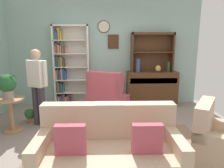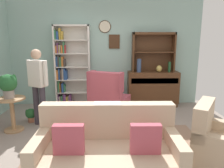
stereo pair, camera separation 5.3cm
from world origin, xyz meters
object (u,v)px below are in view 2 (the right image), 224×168
(sideboard, at_px, (153,87))
(book_stack, at_px, (110,119))
(vase_tall, at_px, (139,66))
(wingback_chair, at_px, (108,99))
(armchair_floral, at_px, (221,146))
(plant_stand, at_px, (12,111))
(bookshelf, at_px, (70,68))
(potted_plant_small, at_px, (31,114))
(potted_plant_large, at_px, (8,84))
(vase_round, at_px, (159,69))
(couch_floral, at_px, (107,154))
(coffee_table, at_px, (110,126))
(sideboard_hutch, at_px, (153,47))
(bottle_wine, at_px, (169,67))
(person_reading, at_px, (38,82))

(sideboard, height_order, book_stack, sideboard)
(vase_tall, height_order, wingback_chair, vase_tall)
(armchair_floral, relative_size, plant_stand, 1.62)
(bookshelf, relative_size, potted_plant_small, 7.07)
(wingback_chair, distance_m, book_stack, 1.39)
(sideboard, height_order, potted_plant_large, potted_plant_large)
(vase_round, relative_size, couch_floral, 0.09)
(potted_plant_large, height_order, coffee_table, potted_plant_large)
(bookshelf, xyz_separation_m, plant_stand, (-0.86, -1.58, -0.60))
(sideboard_hutch, xyz_separation_m, potted_plant_small, (-2.85, -1.18, -1.39))
(vase_tall, bearing_deg, book_stack, -111.13)
(wingback_chair, bearing_deg, vase_round, 25.63)
(coffee_table, relative_size, book_stack, 3.80)
(couch_floral, bearing_deg, bottle_wine, 60.56)
(bottle_wine, bearing_deg, sideboard, 167.11)
(plant_stand, relative_size, coffee_table, 0.82)
(bookshelf, height_order, couch_floral, bookshelf)
(book_stack, bearing_deg, person_reading, 148.87)
(armchair_floral, xyz_separation_m, wingback_chair, (-1.55, 2.06, 0.09))
(couch_floral, relative_size, coffee_table, 2.27)
(vase_tall, xyz_separation_m, vase_round, (0.52, 0.01, -0.08))
(potted_plant_large, height_order, book_stack, potted_plant_large)
(plant_stand, relative_size, person_reading, 0.42)
(wingback_chair, bearing_deg, plant_stand, -156.68)
(coffee_table, bearing_deg, vase_tall, 69.28)
(couch_floral, relative_size, potted_plant_large, 3.98)
(book_stack, bearing_deg, plant_stand, 162.61)
(couch_floral, distance_m, potted_plant_small, 2.49)
(sideboard, xyz_separation_m, sideboard_hutch, (0.00, 0.11, 1.05))
(bottle_wine, xyz_separation_m, person_reading, (-2.99, -1.13, -0.15))
(armchair_floral, bearing_deg, coffee_table, 158.59)
(potted_plant_small, relative_size, person_reading, 0.19)
(sideboard_hutch, bearing_deg, person_reading, -152.95)
(plant_stand, xyz_separation_m, potted_plant_small, (0.19, 0.43, -0.23))
(wingback_chair, xyz_separation_m, book_stack, (0.02, -1.39, 0.06))
(sideboard_hutch, xyz_separation_m, vase_round, (0.13, -0.18, -0.55))
(wingback_chair, height_order, potted_plant_small, wingback_chair)
(bookshelf, relative_size, coffee_table, 2.62)
(potted_plant_large, bearing_deg, vase_tall, 27.91)
(potted_plant_small, distance_m, person_reading, 0.79)
(book_stack, bearing_deg, potted_plant_small, 148.99)
(vase_tall, relative_size, person_reading, 0.22)
(sideboard, bearing_deg, person_reading, -154.89)
(armchair_floral, bearing_deg, couch_floral, -173.06)
(person_reading, bearing_deg, potted_plant_small, 149.68)
(bottle_wine, bearing_deg, vase_tall, 179.34)
(bookshelf, xyz_separation_m, book_stack, (1.02, -2.17, -0.56))
(potted_plant_large, relative_size, person_reading, 0.29)
(vase_tall, bearing_deg, sideboard, 11.63)
(couch_floral, distance_m, armchair_floral, 1.60)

